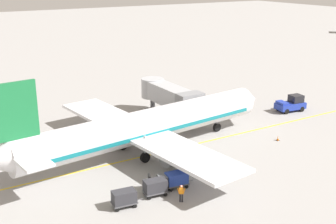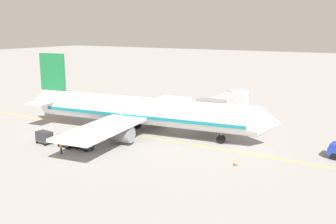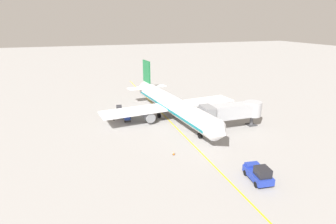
{
  "view_description": "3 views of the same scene",
  "coord_description": "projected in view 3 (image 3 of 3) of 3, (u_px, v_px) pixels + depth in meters",
  "views": [
    {
      "loc": [
        41.46,
        -21.22,
        20.3
      ],
      "look_at": [
        -3.01,
        5.85,
        3.66
      ],
      "focal_mm": 47.51,
      "sensor_mm": 36.0,
      "label": 1
    },
    {
      "loc": [
        41.94,
        31.38,
        14.36
      ],
      "look_at": [
        0.87,
        7.06,
        4.02
      ],
      "focal_mm": 41.77,
      "sensor_mm": 36.0,
      "label": 2
    },
    {
      "loc": [
        17.44,
        53.28,
        19.82
      ],
      "look_at": [
        0.84,
        4.27,
        2.54
      ],
      "focal_mm": 28.9,
      "sensor_mm": 36.0,
      "label": 3
    }
  ],
  "objects": [
    {
      "name": "ground_crew_wing_walker",
      "position": [
        114.0,
        116.0,
        56.95
      ],
      "size": [
        0.44,
        0.67,
        1.69
      ],
      "color": "#232328",
      "rests_on": "ground"
    },
    {
      "name": "baggage_cart_third_in_train",
      "position": [
        119.0,
        109.0,
        61.89
      ],
      "size": [
        1.56,
        2.96,
        1.58
      ],
      "color": "#4C4C51",
      "rests_on": "ground"
    },
    {
      "name": "gate_lead_in_line",
      "position": [
        165.0,
        117.0,
        59.45
      ],
      "size": [
        0.24,
        80.0,
        0.01
      ],
      "primitive_type": "cube",
      "color": "gold",
      "rests_on": "ground"
    },
    {
      "name": "baggage_tug_lead",
      "position": [
        128.0,
        115.0,
        58.59
      ],
      "size": [
        2.02,
        2.76,
        1.62
      ],
      "color": "slate",
      "rests_on": "ground"
    },
    {
      "name": "baggage_cart_front",
      "position": [
        127.0,
        117.0,
        56.71
      ],
      "size": [
        1.56,
        2.96,
        1.58
      ],
      "color": "#4C4C51",
      "rests_on": "ground"
    },
    {
      "name": "ground_plane",
      "position": [
        165.0,
        117.0,
        59.45
      ],
      "size": [
        400.0,
        400.0,
        0.0
      ],
      "primitive_type": "plane",
      "color": "gray"
    },
    {
      "name": "parked_airliner",
      "position": [
        172.0,
        104.0,
        57.33
      ],
      "size": [
        30.4,
        37.34,
        10.63
      ],
      "color": "silver",
      "rests_on": "ground"
    },
    {
      "name": "baggage_cart_second_in_train",
      "position": [
        124.0,
        113.0,
        58.93
      ],
      "size": [
        1.56,
        2.96,
        1.58
      ],
      "color": "#4C4C51",
      "rests_on": "ground"
    },
    {
      "name": "safety_cone_nose_left",
      "position": [
        174.0,
        153.0,
        42.36
      ],
      "size": [
        0.36,
        0.36,
        0.59
      ],
      "color": "black",
      "rests_on": "ground"
    },
    {
      "name": "pushback_tractor",
      "position": [
        259.0,
        174.0,
        35.1
      ],
      "size": [
        2.71,
        4.63,
        2.4
      ],
      "color": "#1E339E",
      "rests_on": "ground"
    },
    {
      "name": "jet_bridge",
      "position": [
        232.0,
        111.0,
        52.14
      ],
      "size": [
        12.71,
        3.5,
        4.98
      ],
      "color": "#A8AAAF",
      "rests_on": "ground"
    }
  ]
}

